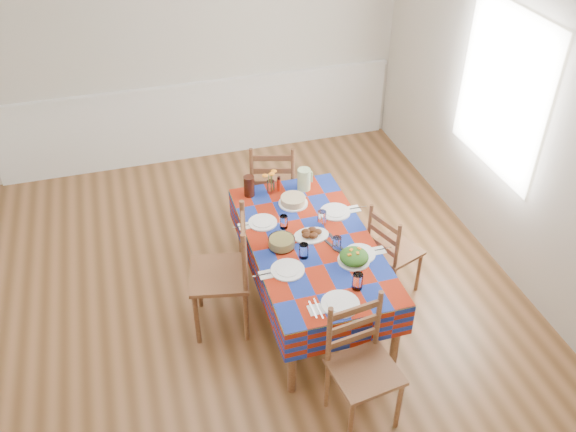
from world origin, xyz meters
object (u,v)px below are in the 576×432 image
at_px(green_pitcher, 304,179).
at_px(chair_left, 226,274).
at_px(dining_table, 311,248).
at_px(chair_near, 362,366).
at_px(chair_far, 273,187).
at_px(tea_pitcher, 249,186).
at_px(chair_right, 391,251).
at_px(meat_platter, 311,234).

distance_m(green_pitcher, chair_left, 1.15).
xyz_separation_m(dining_table, chair_left, (-0.69, -0.01, -0.09)).
distance_m(chair_near, chair_far, 2.21).
bearing_deg(tea_pitcher, chair_far, 49.90).
relative_size(chair_near, chair_right, 1.13).
bearing_deg(meat_platter, tea_pitcher, 115.65).
distance_m(meat_platter, chair_far, 1.08).
relative_size(meat_platter, chair_right, 0.33).
relative_size(tea_pitcher, chair_left, 0.18).
distance_m(dining_table, chair_right, 0.73).
relative_size(meat_platter, chair_left, 0.27).
bearing_deg(green_pitcher, chair_left, -140.14).
bearing_deg(chair_left, tea_pitcher, 165.05).
height_order(tea_pitcher, chair_right, tea_pitcher).
distance_m(dining_table, tea_pitcher, 0.83).
height_order(meat_platter, tea_pitcher, tea_pitcher).
bearing_deg(chair_near, chair_far, 82.69).
height_order(meat_platter, green_pitcher, green_pitcher).
bearing_deg(green_pitcher, dining_table, -102.97).
relative_size(chair_far, chair_right, 1.14).
relative_size(tea_pitcher, chair_near, 0.19).
relative_size(dining_table, chair_left, 1.66).
bearing_deg(dining_table, chair_near, -90.30).
xyz_separation_m(green_pitcher, chair_near, (-0.17, -1.81, -0.31)).
relative_size(green_pitcher, chair_far, 0.20).
xyz_separation_m(chair_near, chair_left, (-0.69, 1.10, 0.05)).
bearing_deg(chair_far, chair_near, 106.10).
relative_size(dining_table, meat_platter, 6.21).
xyz_separation_m(meat_platter, tea_pitcher, (-0.33, 0.69, 0.07)).
bearing_deg(meat_platter, green_pitcher, 77.32).
height_order(chair_left, chair_right, chair_left).
bearing_deg(chair_left, green_pitcher, 141.48).
bearing_deg(meat_platter, chair_far, 91.51).
bearing_deg(green_pitcher, tea_pitcher, 175.34).
bearing_deg(chair_right, chair_left, 70.12).
distance_m(meat_platter, chair_right, 0.75).
distance_m(green_pitcher, chair_far, 0.53).
bearing_deg(chair_right, chair_near, 127.20).
bearing_deg(meat_platter, chair_right, -5.42).
height_order(tea_pitcher, chair_near, chair_near).
height_order(chair_near, chair_right, chair_near).
relative_size(dining_table, chair_right, 2.07).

